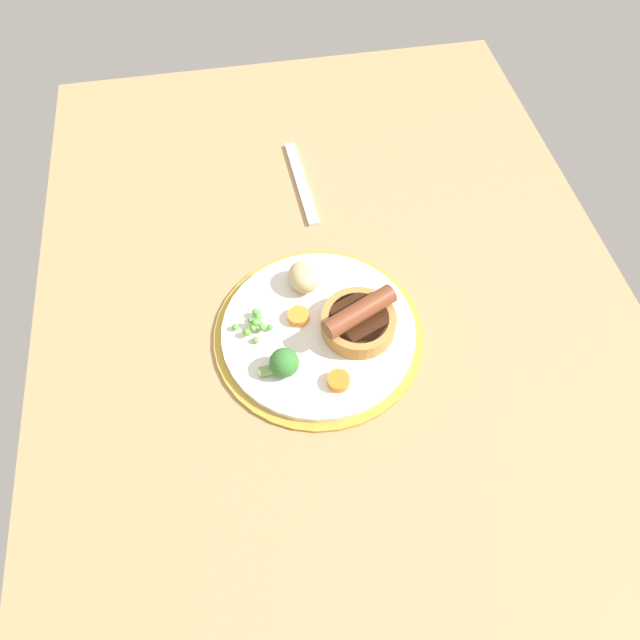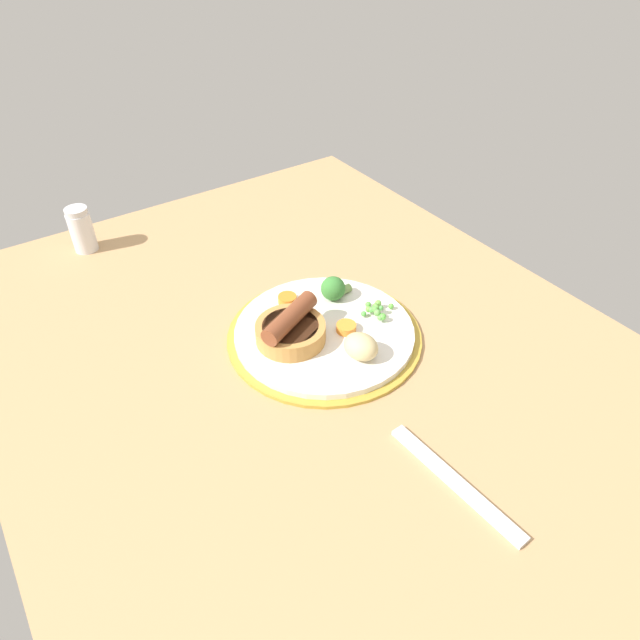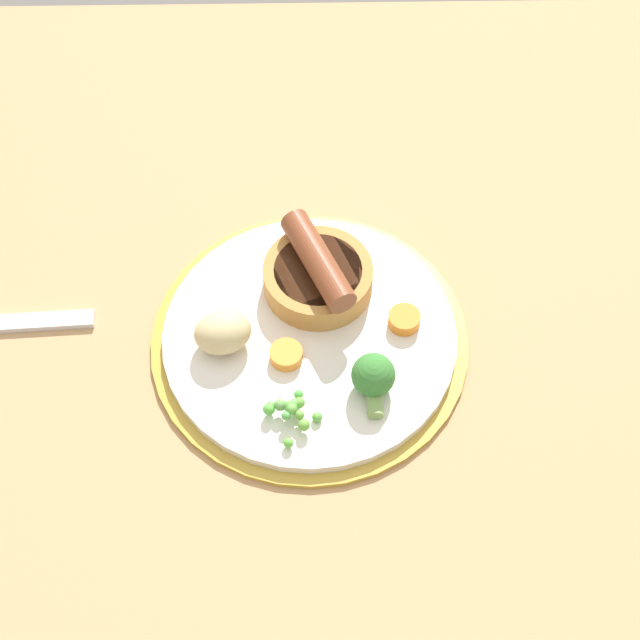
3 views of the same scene
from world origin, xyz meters
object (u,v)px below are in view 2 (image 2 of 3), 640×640
Objects in this scene: dinner_plate at (324,334)px; sausage_pudding at (290,329)px; broccoli_floret_near at (334,289)px; potato_chunk_0 at (361,347)px; salt_shaker at (81,230)px; carrot_slice_1 at (287,299)px; carrot_slice_0 at (346,328)px; fork at (455,482)px; pea_pile at (376,310)px.

sausage_pudding is at bearing 80.93° from dinner_plate.
broccoli_floret_near reaches higher than dinner_plate.
dinner_plate is 5.65× the size of potato_chunk_0.
broccoli_floret_near is at bearing -45.68° from dinner_plate.
salt_shaker is at bearing 23.32° from potato_chunk_0.
broccoli_floret_near is 1.83× the size of carrot_slice_1.
carrot_slice_0 is 1.01× the size of carrot_slice_1.
carrot_slice_0 is (-1.95, -2.29, 1.37)cm from dinner_plate.
potato_chunk_0 is 0.27× the size of fork.
dinner_plate is at bearing 78.56° from pea_pile.
fork is at bearing 75.24° from broccoli_floret_near.
broccoli_floret_near is (6.68, 2.60, 0.74)cm from pea_pile.
carrot_slice_0 is (-7.05, 2.92, -1.19)cm from broccoli_floret_near.
dinner_plate is at bearing 146.28° from sausage_pudding.
sausage_pudding reaches higher than carrot_slice_1.
salt_shaker reaches higher than broccoli_floret_near.
fork is 71.70cm from salt_shaker.
pea_pile is at bearing -146.96° from salt_shaker.
fork is (-35.61, 1.18, -1.69)cm from carrot_slice_1.
broccoli_floret_near is (5.09, -5.22, 2.56)cm from dinner_plate.
fork is (-27.59, 2.18, -0.27)cm from dinner_plate.
dinner_plate is 8.21cm from carrot_slice_1.
potato_chunk_0 is (-7.96, -5.70, -0.13)cm from sausage_pudding.
carrot_slice_0 is (-0.37, 5.52, -0.44)cm from pea_pile.
potato_chunk_0 reaches higher than dinner_plate.
salt_shaker is at bearing 33.04° from pea_pile.
broccoli_floret_near is 7.72cm from carrot_slice_0.
dinner_plate is at bearing 49.59° from carrot_slice_0.
carrot_slice_1 is (9.60, 8.81, -0.39)cm from pea_pile.
salt_shaker is (43.27, 28.14, 1.44)cm from pea_pile.
broccoli_floret_near is 44.63cm from salt_shaker.
pea_pile is 0.29× the size of fork.
pea_pile is 1.89× the size of carrot_slice_1.
salt_shaker is at bearing 11.55° from fork.
broccoli_floret_near is 6.97cm from carrot_slice_1.
carrot_slice_0 is at bearing 134.64° from sausage_pudding.
potato_chunk_0 reaches higher than pea_pile.
potato_chunk_0 is at bearing 67.91° from broccoli_floret_near.
potato_chunk_0 is (-7.17, -0.73, 2.53)cm from dinner_plate.
pea_pile is 27.94cm from fork.
sausage_pudding is 3.65× the size of carrot_slice_1.
carrot_slice_0 is 0.15× the size of fork.
broccoli_floret_near is 0.28× the size of fork.
potato_chunk_0 reaches higher than carrot_slice_0.
broccoli_floret_near is 1.81× the size of carrot_slice_0.
carrot_slice_0 and carrot_slice_1 have the same top height.
dinner_plate is 5.44× the size of broccoli_floret_near.
potato_chunk_0 is 1.76× the size of carrot_slice_1.
sausage_pudding is 1.93× the size of pea_pile.
potato_chunk_0 is at bearing 163.36° from carrot_slice_0.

